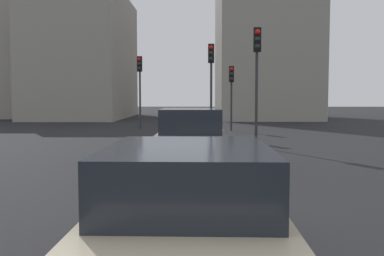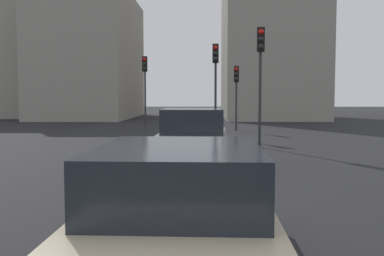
# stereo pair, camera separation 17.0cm
# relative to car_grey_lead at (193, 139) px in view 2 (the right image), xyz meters

# --- Properties ---
(car_grey_lead) EXTENTS (4.09, 2.10, 1.60)m
(car_grey_lead) POSITION_rel_car_grey_lead_xyz_m (0.00, 0.00, 0.00)
(car_grey_lead) COLOR slate
(car_grey_lead) RESTS_ON ground_plane
(car_beige_second) EXTENTS (4.77, 2.09, 1.44)m
(car_beige_second) POSITION_rel_car_grey_lead_xyz_m (-7.52, -0.07, -0.06)
(car_beige_second) COLOR tan
(car_beige_second) RESTS_ON ground_plane
(traffic_light_near_left) EXTENTS (0.32, 0.30, 4.42)m
(traffic_light_near_left) POSITION_rel_car_grey_lead_xyz_m (9.29, -0.83, 2.40)
(traffic_light_near_left) COLOR #2D2D30
(traffic_light_near_left) RESTS_ON ground_plane
(traffic_light_near_right) EXTENTS (0.32, 0.30, 4.29)m
(traffic_light_near_right) POSITION_rel_car_grey_lead_xyz_m (14.32, 3.24, 2.32)
(traffic_light_near_right) COLOR #2D2D30
(traffic_light_near_right) RESTS_ON ground_plane
(traffic_light_far_left) EXTENTS (0.32, 0.30, 3.62)m
(traffic_light_far_left) POSITION_rel_car_grey_lead_xyz_m (12.93, -2.08, 1.85)
(traffic_light_far_left) COLOR #2D2D30
(traffic_light_far_left) RESTS_ON ground_plane
(traffic_light_far_right) EXTENTS (0.32, 0.28, 4.50)m
(traffic_light_far_right) POSITION_rel_car_grey_lead_xyz_m (4.75, -2.40, 2.45)
(traffic_light_far_right) COLOR #2D2D30
(traffic_light_far_right) RESTS_ON ground_plane
(building_facade_left) EXTENTS (12.76, 8.06, 14.71)m
(building_facade_left) POSITION_rel_car_grey_lead_xyz_m (28.06, -6.05, 6.59)
(building_facade_left) COLOR gray
(building_facade_left) RESTS_ON ground_plane
(building_facade_center) EXTENTS (14.22, 7.54, 10.93)m
(building_facade_center) POSITION_rel_car_grey_lead_xyz_m (28.19, 9.95, 4.70)
(building_facade_center) COLOR gray
(building_facade_center) RESTS_ON ground_plane
(building_facade_right) EXTENTS (8.80, 7.88, 12.74)m
(building_facade_right) POSITION_rel_car_grey_lead_xyz_m (29.63, 15.95, 5.61)
(building_facade_right) COLOR gray
(building_facade_right) RESTS_ON ground_plane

